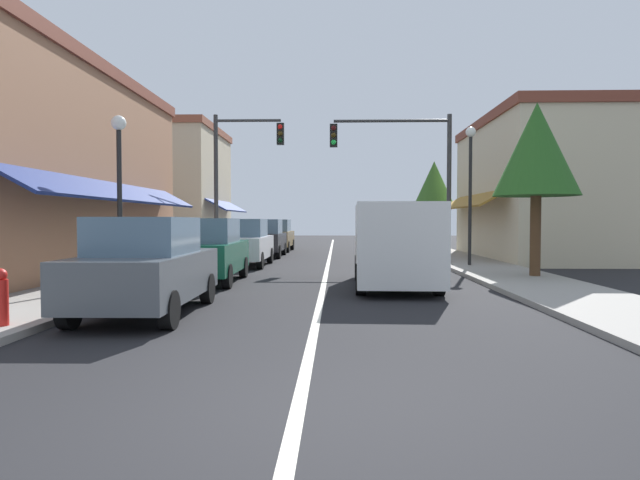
% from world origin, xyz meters
% --- Properties ---
extents(ground_plane, '(80.00, 80.00, 0.00)m').
position_xyz_m(ground_plane, '(0.00, 18.00, 0.00)').
color(ground_plane, black).
extents(sidewalk_left, '(2.60, 56.00, 0.12)m').
position_xyz_m(sidewalk_left, '(-5.50, 18.00, 0.06)').
color(sidewalk_left, gray).
rests_on(sidewalk_left, ground).
extents(sidewalk_right, '(2.60, 56.00, 0.12)m').
position_xyz_m(sidewalk_right, '(5.50, 18.00, 0.06)').
color(sidewalk_right, gray).
rests_on(sidewalk_right, ground).
extents(lane_center_stripe, '(0.14, 52.00, 0.01)m').
position_xyz_m(lane_center_stripe, '(0.00, 18.00, 0.00)').
color(lane_center_stripe, silver).
rests_on(lane_center_stripe, ground).
extents(storefront_left_block, '(5.71, 14.20, 6.60)m').
position_xyz_m(storefront_left_block, '(-8.99, 12.00, 3.30)').
color(storefront_left_block, '#9E6B4C').
rests_on(storefront_left_block, ground).
extents(storefront_right_block, '(6.26, 10.20, 6.27)m').
position_xyz_m(storefront_right_block, '(9.27, 20.00, 3.14)').
color(storefront_right_block, beige).
rests_on(storefront_right_block, ground).
extents(storefront_far_left, '(6.59, 8.20, 7.27)m').
position_xyz_m(storefront_far_left, '(-9.43, 28.00, 3.64)').
color(storefront_far_left, '#BCAD8E').
rests_on(storefront_far_left, ground).
extents(parked_car_nearest_left, '(1.84, 4.13, 1.77)m').
position_xyz_m(parked_car_nearest_left, '(-3.09, 5.15, 0.88)').
color(parked_car_nearest_left, '#4C5156').
rests_on(parked_car_nearest_left, ground).
extents(parked_car_second_left, '(1.85, 4.14, 1.77)m').
position_xyz_m(parked_car_second_left, '(-3.22, 10.29, 0.88)').
color(parked_car_second_left, '#0F4C33').
rests_on(parked_car_second_left, ground).
extents(parked_car_third_left, '(1.80, 4.11, 1.77)m').
position_xyz_m(parked_car_third_left, '(-3.13, 15.75, 0.88)').
color(parked_car_third_left, silver).
rests_on(parked_car_third_left, ground).
extents(parked_car_far_left, '(1.80, 4.11, 1.77)m').
position_xyz_m(parked_car_far_left, '(-3.07, 21.02, 0.88)').
color(parked_car_far_left, black).
rests_on(parked_car_far_left, ground).
extents(parked_car_distant_left, '(1.82, 4.12, 1.77)m').
position_xyz_m(parked_car_distant_left, '(-3.06, 25.67, 0.88)').
color(parked_car_distant_left, brown).
rests_on(parked_car_distant_left, ground).
extents(van_in_lane, '(2.10, 5.23, 2.12)m').
position_xyz_m(van_in_lane, '(1.83, 9.49, 1.15)').
color(van_in_lane, silver).
rests_on(van_in_lane, ground).
extents(traffic_signal_mast_arm, '(4.83, 0.50, 5.92)m').
position_xyz_m(traffic_signal_mast_arm, '(3.19, 17.23, 4.02)').
color(traffic_signal_mast_arm, '#333333').
rests_on(traffic_signal_mast_arm, ground).
extents(traffic_signal_left_corner, '(3.01, 0.50, 6.19)m').
position_xyz_m(traffic_signal_left_corner, '(-3.88, 18.48, 4.05)').
color(traffic_signal_left_corner, '#333333').
rests_on(traffic_signal_left_corner, ground).
extents(street_lamp_left_near, '(0.36, 0.36, 4.28)m').
position_xyz_m(street_lamp_left_near, '(-5.00, 8.71, 2.93)').
color(street_lamp_left_near, black).
rests_on(street_lamp_left_near, ground).
extents(street_lamp_right_mid, '(0.36, 0.36, 5.04)m').
position_xyz_m(street_lamp_right_mid, '(5.10, 15.06, 3.37)').
color(street_lamp_right_mid, black).
rests_on(street_lamp_right_mid, ground).
extents(tree_right_near, '(2.43, 2.43, 5.09)m').
position_xyz_m(tree_right_near, '(6.06, 11.30, 3.72)').
color(tree_right_near, '#4C331E').
rests_on(tree_right_near, ground).
extents(tree_right_far, '(2.41, 2.41, 5.08)m').
position_xyz_m(tree_right_far, '(5.86, 26.62, 3.71)').
color(tree_right_far, '#4C331E').
rests_on(tree_right_far, ground).
extents(fire_hydrant, '(0.22, 0.22, 0.87)m').
position_xyz_m(fire_hydrant, '(-4.73, 3.48, 0.55)').
color(fire_hydrant, red).
rests_on(fire_hydrant, ground).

